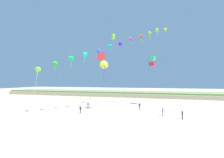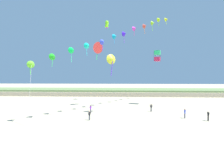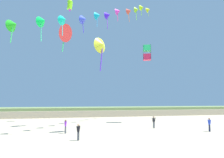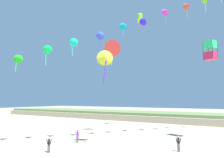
{
  "view_description": "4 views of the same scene",
  "coord_description": "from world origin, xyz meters",
  "px_view_note": "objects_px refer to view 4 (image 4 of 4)",
  "views": [
    {
      "loc": [
        8.03,
        -21.87,
        6.42
      ],
      "look_at": [
        -1.49,
        12.15,
        6.91
      ],
      "focal_mm": 24.0,
      "sensor_mm": 36.0,
      "label": 1
    },
    {
      "loc": [
        -1.01,
        -22.28,
        7.18
      ],
      "look_at": [
        -2.62,
        9.15,
        6.46
      ],
      "focal_mm": 28.0,
      "sensor_mm": 36.0,
      "label": 2
    },
    {
      "loc": [
        -9.1,
        -16.65,
        3.53
      ],
      "look_at": [
        -0.33,
        13.73,
        6.49
      ],
      "focal_mm": 38.0,
      "sensor_mm": 36.0,
      "label": 3
    },
    {
      "loc": [
        9.89,
        -9.12,
        5.18
      ],
      "look_at": [
        -2.23,
        10.91,
        7.65
      ],
      "focal_mm": 32.0,
      "sensor_mm": 36.0,
      "label": 4
    }
  ],
  "objects_px": {
    "person_far_left": "(178,142)",
    "large_kite_outer_drift": "(105,57)",
    "person_mid_center": "(49,144)",
    "person_far_right": "(77,135)",
    "large_kite_low_lead": "(112,48)",
    "large_kite_high_solo": "(210,50)",
    "large_kite_mid_trail": "(140,18)"
  },
  "relations": [
    {
      "from": "person_far_left",
      "to": "large_kite_low_lead",
      "type": "distance_m",
      "value": 18.03
    },
    {
      "from": "person_mid_center",
      "to": "large_kite_outer_drift",
      "type": "bearing_deg",
      "value": 56.52
    },
    {
      "from": "large_kite_outer_drift",
      "to": "person_mid_center",
      "type": "bearing_deg",
      "value": -123.48
    },
    {
      "from": "large_kite_low_lead",
      "to": "large_kite_high_solo",
      "type": "bearing_deg",
      "value": 7.26
    },
    {
      "from": "large_kite_low_lead",
      "to": "large_kite_mid_trail",
      "type": "bearing_deg",
      "value": 78.35
    },
    {
      "from": "large_kite_mid_trail",
      "to": "person_mid_center",
      "type": "bearing_deg",
      "value": -93.05
    },
    {
      "from": "person_far_left",
      "to": "large_kite_mid_trail",
      "type": "relative_size",
      "value": 0.69
    },
    {
      "from": "person_far_right",
      "to": "person_mid_center",
      "type": "bearing_deg",
      "value": -82.19
    },
    {
      "from": "person_mid_center",
      "to": "large_kite_outer_drift",
      "type": "xyz_separation_m",
      "value": [
        3.31,
        5.0,
        9.26
      ]
    },
    {
      "from": "person_mid_center",
      "to": "large_kite_high_solo",
      "type": "bearing_deg",
      "value": 47.3
    },
    {
      "from": "person_far_left",
      "to": "large_kite_mid_trail",
      "type": "bearing_deg",
      "value": 125.36
    },
    {
      "from": "person_mid_center",
      "to": "large_kite_low_lead",
      "type": "relative_size",
      "value": 0.36
    },
    {
      "from": "large_kite_outer_drift",
      "to": "person_far_left",
      "type": "bearing_deg",
      "value": 14.98
    },
    {
      "from": "person_far_right",
      "to": "large_kite_low_lead",
      "type": "distance_m",
      "value": 14.93
    },
    {
      "from": "person_mid_center",
      "to": "person_far_left",
      "type": "height_order",
      "value": "person_far_left"
    },
    {
      "from": "person_mid_center",
      "to": "large_kite_low_lead",
      "type": "xyz_separation_m",
      "value": [
        -0.51,
        12.98,
        12.66
      ]
    },
    {
      "from": "person_far_left",
      "to": "large_kite_outer_drift",
      "type": "bearing_deg",
      "value": -165.02
    },
    {
      "from": "large_kite_high_solo",
      "to": "person_far_right",
      "type": "bearing_deg",
      "value": -145.86
    },
    {
      "from": "person_mid_center",
      "to": "person_far_left",
      "type": "relative_size",
      "value": 0.95
    },
    {
      "from": "person_mid_center",
      "to": "person_far_left",
      "type": "xyz_separation_m",
      "value": [
        10.92,
        7.04,
        0.05
      ]
    },
    {
      "from": "person_far_right",
      "to": "large_kite_high_solo",
      "type": "distance_m",
      "value": 20.44
    },
    {
      "from": "large_kite_high_solo",
      "to": "large_kite_outer_drift",
      "type": "relative_size",
      "value": 0.61
    },
    {
      "from": "large_kite_mid_trail",
      "to": "large_kite_outer_drift",
      "type": "xyz_separation_m",
      "value": [
        2.19,
        -15.86,
        -10.99
      ]
    },
    {
      "from": "person_far_left",
      "to": "large_kite_high_solo",
      "type": "height_order",
      "value": "large_kite_high_solo"
    },
    {
      "from": "person_mid_center",
      "to": "large_kite_high_solo",
      "type": "height_order",
      "value": "large_kite_high_solo"
    },
    {
      "from": "person_far_left",
      "to": "person_far_right",
      "type": "relative_size",
      "value": 1.05
    },
    {
      "from": "large_kite_low_lead",
      "to": "large_kite_mid_trail",
      "type": "relative_size",
      "value": 1.83
    },
    {
      "from": "large_kite_mid_trail",
      "to": "large_kite_outer_drift",
      "type": "relative_size",
      "value": 0.56
    },
    {
      "from": "person_far_right",
      "to": "large_kite_low_lead",
      "type": "xyz_separation_m",
      "value": [
        0.18,
        7.92,
        12.66
      ]
    },
    {
      "from": "large_kite_low_lead",
      "to": "large_kite_high_solo",
      "type": "height_order",
      "value": "large_kite_low_lead"
    },
    {
      "from": "large_kite_high_solo",
      "to": "person_far_left",
      "type": "bearing_deg",
      "value": -109.34
    },
    {
      "from": "person_far_left",
      "to": "large_kite_outer_drift",
      "type": "distance_m",
      "value": 12.13
    }
  ]
}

